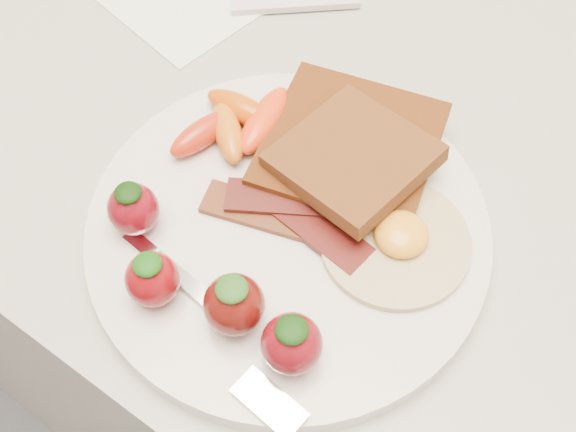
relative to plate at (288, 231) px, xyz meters
The scene contains 9 objects.
counter 0.48m from the plate, 89.66° to the left, with size 2.00×0.60×0.90m, color gray.
plate is the anchor object (origin of this frame).
toast_lower 0.08m from the plate, 88.94° to the left, with size 0.12×0.12×0.01m, color #442009.
toast_upper 0.07m from the plate, 77.07° to the left, with size 0.09×0.09×0.01m, color #341507.
fried_egg 0.07m from the plate, 23.08° to the left, with size 0.13×0.13×0.02m.
bacon_strips 0.02m from the plate, 96.13° to the left, with size 0.12×0.08×0.01m.
baby_carrots 0.09m from the plate, 150.05° to the left, with size 0.07×0.10×0.02m.
strawberries 0.08m from the plate, 95.14° to the right, with size 0.17×0.06×0.05m.
fork 0.09m from the plate, 81.75° to the right, with size 0.17×0.06×0.00m.
Camera 1 is at (0.14, 1.35, 1.33)m, focal length 45.00 mm.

